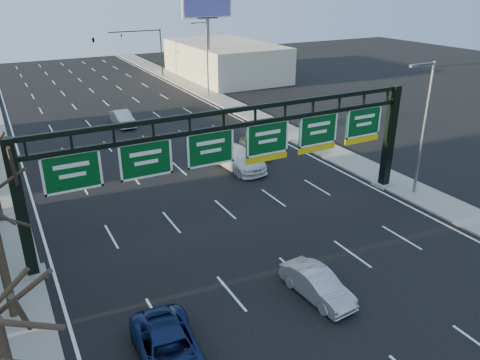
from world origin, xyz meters
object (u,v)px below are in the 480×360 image
car_blue_suv (170,352)px  car_white_wagon (238,158)px  sign_gantry (242,150)px  car_silver_sedan (317,285)px

car_blue_suv → car_white_wagon: bearing=60.9°
car_blue_suv → car_white_wagon: (11.86, 16.87, 0.13)m
sign_gantry → car_white_wagon: size_ratio=4.27×
car_silver_sedan → car_white_wagon: 16.62m
car_blue_suv → car_white_wagon: size_ratio=0.88×
car_blue_suv → car_white_wagon: 20.62m
car_blue_suv → car_silver_sedan: 7.55m
car_silver_sedan → car_white_wagon: size_ratio=0.70×
car_silver_sedan → car_white_wagon: car_white_wagon is taller
sign_gantry → car_silver_sedan: bearing=-93.0°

